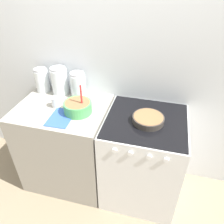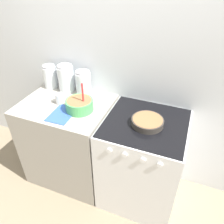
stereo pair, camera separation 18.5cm
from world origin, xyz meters
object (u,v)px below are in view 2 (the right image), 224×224
object	(u,v)px
storage_jar_left	(50,78)
stove	(142,161)
tin_can	(60,99)
storage_jar_right	(83,84)
storage_jar_middle	(66,80)
mixing_bowl	(79,104)
baking_pan	(147,122)

from	to	relation	value
storage_jar_left	stove	bearing A→B (deg)	-12.24
tin_can	storage_jar_right	bearing A→B (deg)	62.91
stove	storage_jar_middle	size ratio (longest dim) A/B	3.42
tin_can	storage_jar_left	bearing A→B (deg)	136.84
storage_jar_middle	storage_jar_right	world-z (taller)	storage_jar_middle
mixing_bowl	storage_jar_right	bearing A→B (deg)	110.34
mixing_bowl	baking_pan	xyz separation A→B (m)	(0.62, 0.01, -0.03)
mixing_bowl	baking_pan	distance (m)	0.62
storage_jar_middle	baking_pan	bearing A→B (deg)	-16.11
baking_pan	storage_jar_middle	size ratio (longest dim) A/B	0.96
tin_can	storage_jar_middle	bearing A→B (deg)	105.51
baking_pan	storage_jar_right	size ratio (longest dim) A/B	1.08
tin_can	mixing_bowl	bearing A→B (deg)	-7.88
storage_jar_left	storage_jar_middle	size ratio (longest dim) A/B	0.89
storage_jar_left	storage_jar_right	world-z (taller)	same
baking_pan	tin_can	size ratio (longest dim) A/B	2.65
stove	baking_pan	bearing A→B (deg)	-59.93
storage_jar_left	tin_can	xyz separation A→B (m)	(0.26, -0.24, -0.05)
mixing_bowl	storage_jar_right	world-z (taller)	mixing_bowl
stove	storage_jar_left	bearing A→B (deg)	167.76
mixing_bowl	storage_jar_left	world-z (taller)	mixing_bowl
mixing_bowl	tin_can	xyz separation A→B (m)	(-0.23, 0.03, -0.01)
mixing_bowl	tin_can	distance (m)	0.23
mixing_bowl	stove	bearing A→B (deg)	3.79
stove	baking_pan	xyz separation A→B (m)	(0.02, -0.03, 0.50)
stove	mixing_bowl	size ratio (longest dim) A/B	3.42
stove	storage_jar_middle	distance (m)	1.10
storage_jar_middle	tin_can	world-z (taller)	storage_jar_middle
mixing_bowl	storage_jar_middle	size ratio (longest dim) A/B	1.00
baking_pan	storage_jar_left	size ratio (longest dim) A/B	1.08
baking_pan	storage_jar_left	bearing A→B (deg)	166.60
mixing_bowl	storage_jar_left	distance (m)	0.56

